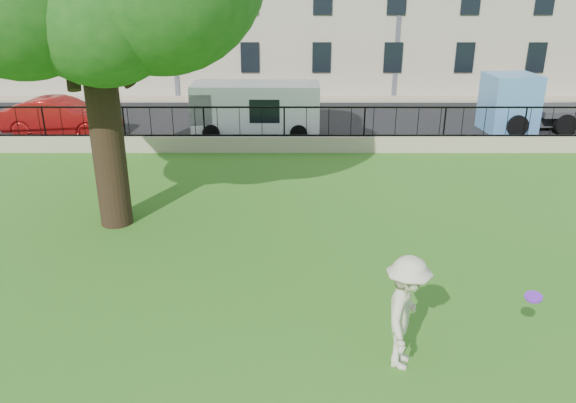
{
  "coord_description": "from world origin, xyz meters",
  "views": [
    {
      "loc": [
        0.18,
        -8.58,
        6.04
      ],
      "look_at": [
        0.16,
        3.5,
        1.29
      ],
      "focal_mm": 35.0,
      "sensor_mm": 36.0,
      "label": 1
    }
  ],
  "objects_px": {
    "blue_truck": "(552,102)",
    "frisbee": "(534,297)",
    "man": "(406,313)",
    "white_van": "(256,110)",
    "red_sedan": "(62,117)"
  },
  "relations": [
    {
      "from": "blue_truck",
      "to": "frisbee",
      "type": "bearing_deg",
      "value": -118.9
    },
    {
      "from": "man",
      "to": "blue_truck",
      "type": "xyz_separation_m",
      "value": [
        9.38,
        16.13,
        0.21
      ]
    },
    {
      "from": "white_van",
      "to": "man",
      "type": "bearing_deg",
      "value": -77.05
    },
    {
      "from": "man",
      "to": "blue_truck",
      "type": "relative_size",
      "value": 0.35
    },
    {
      "from": "man",
      "to": "blue_truck",
      "type": "distance_m",
      "value": 18.66
    },
    {
      "from": "frisbee",
      "to": "blue_truck",
      "type": "relative_size",
      "value": 0.05
    },
    {
      "from": "frisbee",
      "to": "red_sedan",
      "type": "bearing_deg",
      "value": 130.84
    },
    {
      "from": "frisbee",
      "to": "white_van",
      "type": "relative_size",
      "value": 0.05
    },
    {
      "from": "frisbee",
      "to": "red_sedan",
      "type": "relative_size",
      "value": 0.06
    },
    {
      "from": "man",
      "to": "white_van",
      "type": "height_order",
      "value": "white_van"
    },
    {
      "from": "red_sedan",
      "to": "blue_truck",
      "type": "xyz_separation_m",
      "value": [
        20.76,
        1.0,
        0.43
      ]
    },
    {
      "from": "man",
      "to": "red_sedan",
      "type": "height_order",
      "value": "man"
    },
    {
      "from": "blue_truck",
      "to": "white_van",
      "type": "bearing_deg",
      "value": -179.88
    },
    {
      "from": "frisbee",
      "to": "blue_truck",
      "type": "distance_m",
      "value": 18.0
    },
    {
      "from": "frisbee",
      "to": "red_sedan",
      "type": "distance_m",
      "value": 20.34
    }
  ]
}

